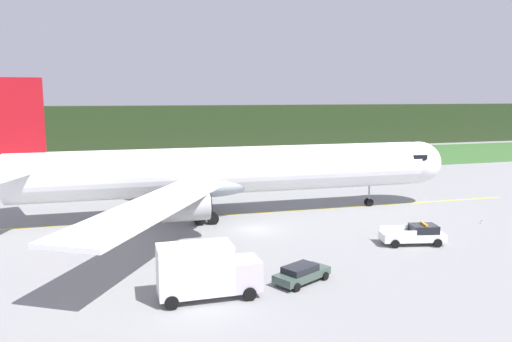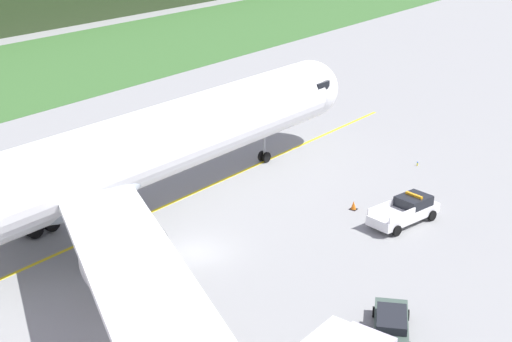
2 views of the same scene
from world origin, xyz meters
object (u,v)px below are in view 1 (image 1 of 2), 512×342
at_px(ops_pickup_truck, 415,234).
at_px(staff_car, 301,273).
at_px(airliner, 223,172).
at_px(apron_cone, 388,230).
at_px(catering_truck, 205,270).

height_order(ops_pickup_truck, staff_car, ops_pickup_truck).
distance_m(ops_pickup_truck, staff_car, 14.37).
relative_size(ops_pickup_truck, staff_car, 1.25).
xyz_separation_m(airliner, ops_pickup_truck, (13.90, -15.77, -4.04)).
xyz_separation_m(airliner, apron_cone, (13.71, -11.74, -4.63)).
distance_m(ops_pickup_truck, apron_cone, 4.08).
distance_m(catering_truck, apron_cone, 22.69).
relative_size(ops_pickup_truck, catering_truck, 0.88).
distance_m(airliner, catering_truck, 23.12).
relative_size(airliner, ops_pickup_truck, 9.29).
distance_m(airliner, apron_cone, 18.63).
bearing_deg(catering_truck, staff_car, 5.51).
bearing_deg(catering_truck, ops_pickup_truck, 16.97).
xyz_separation_m(catering_truck, apron_cone, (20.18, 10.25, -1.61)).
bearing_deg(ops_pickup_truck, airliner, 131.40).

